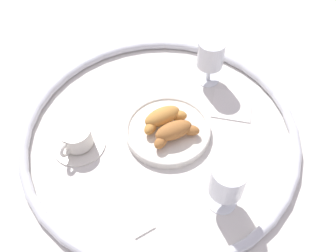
{
  "coord_description": "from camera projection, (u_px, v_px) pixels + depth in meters",
  "views": [
    {
      "loc": [
        0.43,
        0.32,
        0.73
      ],
      "look_at": [
        -0.01,
        0.02,
        0.03
      ],
      "focal_mm": 36.16,
      "sensor_mm": 36.0,
      "label": 1
    }
  ],
  "objects": [
    {
      "name": "ground_plane",
      "position": [
        161.0,
        133.0,
        0.9
      ],
      "size": [
        2.2,
        2.2,
        0.0
      ],
      "primitive_type": "plane",
      "color": "silver"
    },
    {
      "name": "table_chrome_rim",
      "position": [
        161.0,
        130.0,
        0.89
      ],
      "size": [
        0.73,
        0.73,
        0.02
      ],
      "primitive_type": "torus",
      "color": "silver",
      "rests_on": "ground_plane"
    },
    {
      "name": "pastry_plate",
      "position": [
        168.0,
        130.0,
        0.9
      ],
      "size": [
        0.23,
        0.23,
        0.02
      ],
      "color": "silver",
      "rests_on": "ground_plane"
    },
    {
      "name": "croissant_large",
      "position": [
        163.0,
        117.0,
        0.89
      ],
      "size": [
        0.12,
        0.1,
        0.04
      ],
      "color": "#CC893D",
      "rests_on": "pastry_plate"
    },
    {
      "name": "croissant_small",
      "position": [
        174.0,
        132.0,
        0.86
      ],
      "size": [
        0.12,
        0.1,
        0.04
      ],
      "color": "#AD6B33",
      "rests_on": "pastry_plate"
    },
    {
      "name": "coffee_cup_near",
      "position": [
        77.0,
        139.0,
        0.86
      ],
      "size": [
        0.14,
        0.14,
        0.06
      ],
      "color": "silver",
      "rests_on": "ground_plane"
    },
    {
      "name": "juice_glass_left",
      "position": [
        210.0,
        56.0,
        0.96
      ],
      "size": [
        0.08,
        0.08,
        0.14
      ],
      "color": "white",
      "rests_on": "ground_plane"
    },
    {
      "name": "juice_glass_right",
      "position": [
        227.0,
        181.0,
        0.71
      ],
      "size": [
        0.08,
        0.08,
        0.14
      ],
      "color": "white",
      "rests_on": "ground_plane"
    },
    {
      "name": "sugar_packet",
      "position": [
        142.0,
        226.0,
        0.74
      ],
      "size": [
        0.06,
        0.05,
        0.01
      ],
      "primitive_type": "cube",
      "rotation": [
        0.0,
        0.0,
        -0.43
      ],
      "color": "white",
      "rests_on": "ground_plane"
    },
    {
      "name": "folded_napkin",
      "position": [
        232.0,
        105.0,
        0.96
      ],
      "size": [
        0.14,
        0.14,
        0.01
      ],
      "primitive_type": "cube",
      "rotation": [
        0.0,
        0.0,
        0.4
      ],
      "color": "silver",
      "rests_on": "ground_plane"
    }
  ]
}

